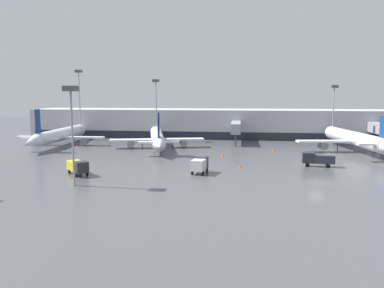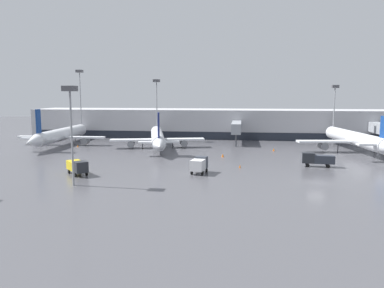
# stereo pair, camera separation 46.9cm
# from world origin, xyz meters

# --- Properties ---
(ground_plane) EXTENTS (320.00, 320.00, 0.00)m
(ground_plane) POSITION_xyz_m (0.00, 0.00, 0.00)
(ground_plane) COLOR #4C4C51
(terminal_building) EXTENTS (160.00, 31.46, 9.00)m
(terminal_building) POSITION_xyz_m (0.19, 61.79, 4.50)
(terminal_building) COLOR #B2B2B7
(terminal_building) RESTS_ON ground_plane
(parked_jet_0) EXTENTS (28.00, 38.19, 9.41)m
(parked_jet_0) POSITION_xyz_m (15.29, 33.41, 3.18)
(parked_jet_0) COLOR silver
(parked_jet_0) RESTS_ON ground_plane
(parked_jet_1) EXTENTS (24.30, 37.38, 9.80)m
(parked_jet_1) POSITION_xyz_m (-33.43, 34.33, 2.73)
(parked_jet_1) COLOR silver
(parked_jet_1) RESTS_ON ground_plane
(parked_jet_2) EXTENTS (24.25, 36.91, 10.32)m
(parked_jet_2) POSITION_xyz_m (-60.80, 36.05, 2.84)
(parked_jet_2) COLOR silver
(parked_jet_2) RESTS_ON ground_plane
(service_truck_0) EXTENTS (5.30, 5.48, 2.54)m
(service_truck_0) POSITION_xyz_m (-39.84, 0.42, 1.50)
(service_truck_0) COLOR gold
(service_truck_0) RESTS_ON ground_plane
(service_truck_1) EXTENTS (2.82, 4.47, 2.80)m
(service_truck_1) POSITION_xyz_m (-19.11, 4.20, 1.64)
(service_truck_1) COLOR silver
(service_truck_1) RESTS_ON ground_plane
(service_truck_2) EXTENTS (6.06, 2.25, 2.68)m
(service_truck_2) POSITION_xyz_m (2.64, 13.22, 1.53)
(service_truck_2) COLOR #2D333D
(service_truck_2) RESTS_ON ground_plane
(traffic_cone_0) EXTENTS (0.51, 0.51, 0.69)m
(traffic_cone_0) POSITION_xyz_m (-3.96, 32.86, 0.34)
(traffic_cone_0) COLOR orange
(traffic_cone_0) RESTS_ON ground_plane
(traffic_cone_1) EXTENTS (0.51, 0.51, 0.76)m
(traffic_cone_1) POSITION_xyz_m (-15.91, 22.21, 0.38)
(traffic_cone_1) COLOR orange
(traffic_cone_1) RESTS_ON ground_plane
(traffic_cone_2) EXTENTS (0.37, 0.37, 0.62)m
(traffic_cone_2) POSITION_xyz_m (-12.05, 10.27, 0.31)
(traffic_cone_2) COLOR orange
(traffic_cone_2) RESTS_ON ground_plane
(traffic_cone_3) EXTENTS (0.45, 0.45, 0.60)m
(traffic_cone_3) POSITION_xyz_m (-54.80, 33.28, 0.30)
(traffic_cone_3) COLOR orange
(traffic_cone_3) RESTS_ON ground_plane
(apron_light_mast_0) EXTENTS (1.80, 1.80, 18.19)m
(apron_light_mast_0) POSITION_xyz_m (-36.93, 49.11, 14.37)
(apron_light_mast_0) COLOR gray
(apron_light_mast_0) RESTS_ON ground_plane
(apron_light_mast_1) EXTENTS (1.80, 1.80, 16.37)m
(apron_light_mast_1) POSITION_xyz_m (13.58, 48.84, 13.10)
(apron_light_mast_1) COLOR gray
(apron_light_mast_1) RESTS_ON ground_plane
(apron_light_mast_3) EXTENTS (1.80, 1.80, 15.03)m
(apron_light_mast_3) POSITION_xyz_m (-37.09, -7.05, 12.14)
(apron_light_mast_3) COLOR gray
(apron_light_mast_3) RESTS_ON ground_plane
(apron_light_mast_5) EXTENTS (1.80, 1.80, 21.25)m
(apron_light_mast_5) POSITION_xyz_m (-61.35, 50.74, 16.44)
(apron_light_mast_5) COLOR gray
(apron_light_mast_5) RESTS_ON ground_plane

